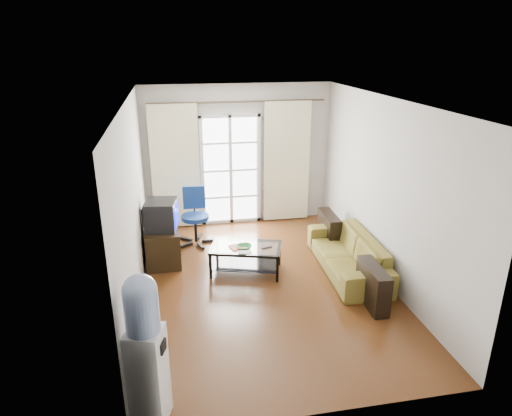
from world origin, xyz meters
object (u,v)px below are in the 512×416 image
Objects in this scene: sofa at (348,254)px; tv_stand at (162,245)px; coffee_table at (246,255)px; task_chair at (196,227)px; crt_tv at (160,215)px; water_cooler at (145,348)px.

tv_stand is (-2.87, 0.85, 0.01)m from sofa.
coffee_table is 1.45m from task_chair.
crt_tv is at bearing -129.29° from task_chair.
water_cooler reaches higher than crt_tv.
crt_tv is 0.57× the size of task_chair.
tv_stand is 0.52× the size of water_cooler.
coffee_table is 3.15m from water_cooler.
water_cooler is at bearing -94.42° from tv_stand.
tv_stand is 0.89m from task_chair.
coffee_table is at bearing 80.71° from water_cooler.
task_chair reaches higher than sofa.
task_chair is at bearing 118.96° from coffee_table.
water_cooler is (-0.10, -3.36, -0.01)m from crt_tv.
coffee_table is 1.20× the size of task_chair.
coffee_table is at bearing -15.57° from crt_tv.
sofa is at bearing 57.58° from water_cooler.
sofa is 2.00× the size of task_chair.
tv_stand is 1.40× the size of crt_tv.
crt_tv is 3.36m from water_cooler.
sofa is 2.99m from tv_stand.
crt_tv is at bearing -89.75° from tv_stand.
task_chair is at bearing 97.64° from water_cooler.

